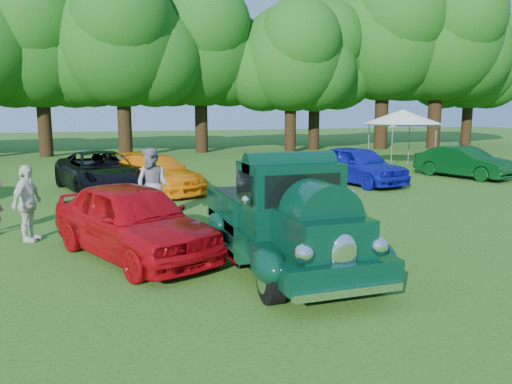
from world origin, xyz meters
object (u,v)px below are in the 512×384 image
object	(u,v)px
spectator_white	(27,203)
canopy_tent	(402,117)
back_car_orange	(156,173)
back_car_green	(464,162)
red_convertible	(133,220)
hero_pickup	(284,221)
back_car_black	(101,172)
back_car_blue	(358,165)
spectator_grey	(152,185)

from	to	relation	value
spectator_white	canopy_tent	world-z (taller)	canopy_tent
back_car_orange	back_car_green	world-z (taller)	back_car_green
red_convertible	back_car_orange	xyz separation A→B (m)	(1.46, 7.95, -0.09)
hero_pickup	canopy_tent	distance (m)	17.83
hero_pickup	red_convertible	bearing A→B (deg)	151.03
spectator_white	canopy_tent	size ratio (longest dim) A/B	0.42
hero_pickup	back_car_black	distance (m)	10.63
back_car_blue	spectator_white	xyz separation A→B (m)	(-11.49, -5.43, 0.11)
red_convertible	spectator_grey	world-z (taller)	spectator_grey
back_car_orange	back_car_blue	size ratio (longest dim) A/B	1.04
back_car_blue	spectator_white	world-z (taller)	spectator_white
back_car_orange	spectator_grey	world-z (taller)	spectator_grey
spectator_grey	canopy_tent	size ratio (longest dim) A/B	0.47
back_car_black	back_car_green	size ratio (longest dim) A/B	1.26
back_car_orange	spectator_white	bearing A→B (deg)	-144.83
red_convertible	back_car_green	xyz separation A→B (m)	(14.64, 7.54, -0.08)
back_car_black	back_car_green	bearing A→B (deg)	-17.94
red_convertible	spectator_white	bearing A→B (deg)	113.31
back_car_blue	canopy_tent	size ratio (longest dim) A/B	1.07
back_car_blue	spectator_white	distance (m)	12.71
hero_pickup	red_convertible	size ratio (longest dim) A/B	1.16
spectator_grey	back_car_blue	bearing A→B (deg)	68.98
hero_pickup	canopy_tent	world-z (taller)	canopy_tent
back_car_black	back_car_blue	distance (m)	9.84
canopy_tent	back_car_blue	bearing A→B (deg)	-138.38
red_convertible	canopy_tent	xyz separation A→B (m)	(14.38, 11.87, 1.79)
back_car_black	canopy_tent	distance (m)	15.26
canopy_tent	back_car_green	bearing A→B (deg)	-86.53
hero_pickup	red_convertible	xyz separation A→B (m)	(-2.70, 1.49, -0.11)
hero_pickup	back_car_orange	size ratio (longest dim) A/B	1.12
back_car_black	back_car_blue	xyz separation A→B (m)	(9.76, -1.27, 0.03)
hero_pickup	red_convertible	distance (m)	3.09
back_car_black	back_car_orange	xyz separation A→B (m)	(1.89, -0.71, -0.06)
spectator_white	back_car_orange	bearing A→B (deg)	-5.56
back_car_orange	spectator_grey	distance (m)	4.81
hero_pickup	spectator_white	bearing A→B (deg)	144.55
back_car_green	back_car_black	bearing A→B (deg)	157.25
red_convertible	back_car_green	bearing A→B (deg)	2.88
hero_pickup	back_car_green	bearing A→B (deg)	37.13
red_convertible	back_car_blue	size ratio (longest dim) A/B	1.00
red_convertible	spectator_white	world-z (taller)	spectator_white
hero_pickup	spectator_grey	distance (m)	5.07
back_car_blue	spectator_grey	size ratio (longest dim) A/B	2.28
back_car_blue	back_car_orange	bearing A→B (deg)	163.89
back_car_orange	spectator_white	distance (m)	7.00
spectator_grey	back_car_black	bearing A→B (deg)	145.28
back_car_black	spectator_white	distance (m)	6.92
red_convertible	back_car_green	world-z (taller)	red_convertible
red_convertible	back_car_black	bearing A→B (deg)	68.45
spectator_white	back_car_black	bearing A→B (deg)	11.09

